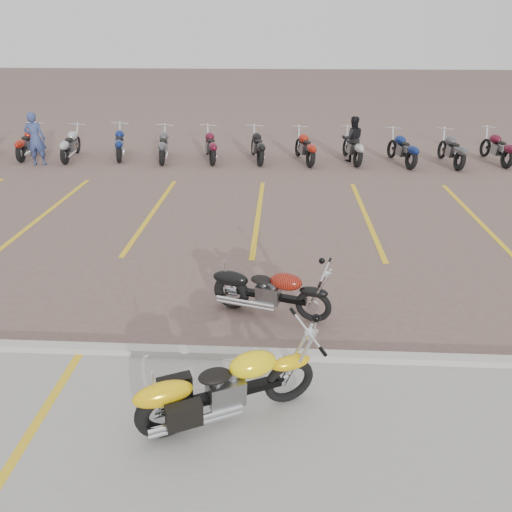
% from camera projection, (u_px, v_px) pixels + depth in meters
% --- Properties ---
extents(ground, '(100.00, 100.00, 0.00)m').
position_uv_depth(ground, '(248.00, 290.00, 8.99)').
color(ground, '#6D574E').
rests_on(ground, ground).
extents(concrete_apron, '(60.00, 5.00, 0.01)m').
position_uv_depth(concrete_apron, '(217.00, 510.00, 4.91)').
color(concrete_apron, '#9E9B93').
rests_on(concrete_apron, ground).
extents(curb, '(60.00, 0.18, 0.12)m').
position_uv_depth(curb, '(238.00, 354.00, 7.16)').
color(curb, '#ADAAA3').
rests_on(curb, ground).
extents(parking_stripes, '(38.00, 5.50, 0.01)m').
position_uv_depth(parking_stripes, '(258.00, 214.00, 12.61)').
color(parking_stripes, gold).
rests_on(parking_stripes, ground).
extents(yellow_cruiser, '(2.08, 1.05, 0.92)m').
position_uv_depth(yellow_cruiser, '(224.00, 389.00, 5.87)').
color(yellow_cruiser, black).
rests_on(yellow_cruiser, ground).
extents(flame_cruiser, '(1.95, 0.68, 0.82)m').
position_uv_depth(flame_cruiser, '(269.00, 292.00, 8.09)').
color(flame_cruiser, black).
rests_on(flame_cruiser, ground).
extents(person_a, '(0.69, 0.50, 1.77)m').
position_uv_depth(person_a, '(35.00, 139.00, 16.67)').
color(person_a, navy).
rests_on(person_a, ground).
extents(person_b, '(0.77, 0.61, 1.54)m').
position_uv_depth(person_b, '(353.00, 139.00, 17.22)').
color(person_b, black).
rests_on(person_b, ground).
extents(bg_bike_row, '(20.77, 2.08, 1.10)m').
position_uv_depth(bg_bike_row, '(256.00, 145.00, 17.37)').
color(bg_bike_row, black).
rests_on(bg_bike_row, ground).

